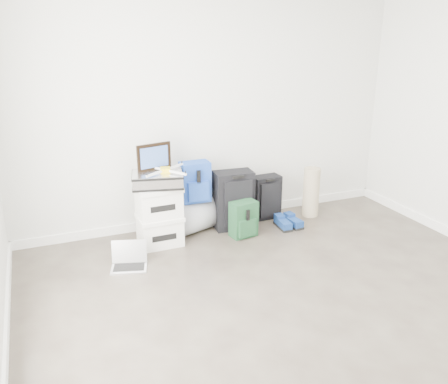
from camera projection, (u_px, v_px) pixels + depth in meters
name	position (u px, v px, depth m)	size (l,w,h in m)	color
ground	(332.00, 337.00, 3.53)	(5.00, 5.00, 0.00)	#342C26
room_envelope	(351.00, 105.00, 2.98)	(4.52, 5.02, 2.71)	silver
boxes_stack	(159.00, 215.00, 4.96)	(0.46, 0.38, 0.65)	silver
briefcase	(158.00, 179.00, 4.83)	(0.50, 0.37, 0.14)	#B2B2B7
painting	(154.00, 157.00, 4.84)	(0.37, 0.10, 0.28)	black
drone	(165.00, 170.00, 4.81)	(0.47, 0.47, 0.05)	yellow
duffel_bag	(195.00, 215.00, 5.33)	(0.37, 0.37, 0.59)	#919399
blue_backpack	(195.00, 183.00, 5.17)	(0.32, 0.23, 0.44)	#1939A5
large_suitcase	(234.00, 200.00, 5.36)	(0.45, 0.31, 0.67)	black
green_backpack	(244.00, 220.00, 5.18)	(0.31, 0.25, 0.40)	#163D1F
carry_on	(266.00, 197.00, 5.67)	(0.34, 0.23, 0.52)	black
shoes	(288.00, 223.00, 5.47)	(0.27, 0.30, 0.10)	black
rolled_rug	(311.00, 192.00, 5.73)	(0.20, 0.20, 0.60)	tan
laptop	(129.00, 261.00, 4.56)	(0.39, 0.33, 0.24)	silver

